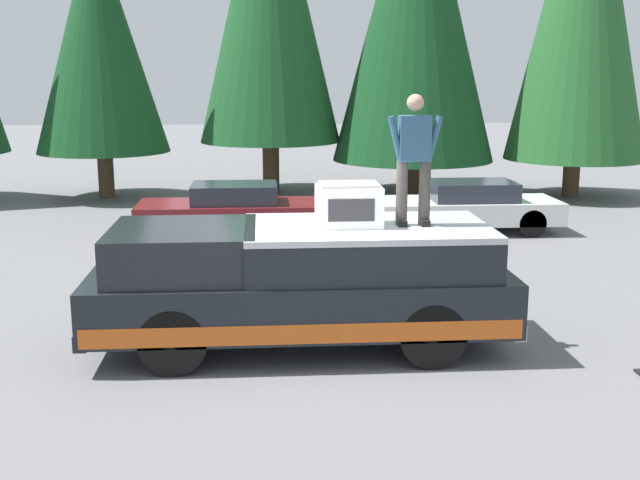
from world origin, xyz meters
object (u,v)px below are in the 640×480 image
(pickup_truck, at_px, (301,283))
(parked_car_maroon, at_px, (231,210))
(person_on_truck_bed, at_px, (414,156))
(compressor_unit, at_px, (349,205))
(parked_car_white, at_px, (468,207))

(pickup_truck, bearing_deg, parked_car_maroon, 8.97)
(pickup_truck, distance_m, parked_car_maroon, 7.54)
(pickup_truck, height_order, parked_car_maroon, pickup_truck)
(person_on_truck_bed, relative_size, parked_car_maroon, 0.41)
(compressor_unit, height_order, parked_car_maroon, compressor_unit)
(pickup_truck, relative_size, compressor_unit, 6.60)
(compressor_unit, relative_size, parked_car_white, 0.20)
(parked_car_maroon, bearing_deg, parked_car_white, -90.02)
(person_on_truck_bed, bearing_deg, pickup_truck, 88.47)
(parked_car_maroon, bearing_deg, person_on_truck_bed, -160.54)
(person_on_truck_bed, height_order, parked_car_maroon, person_on_truck_bed)
(pickup_truck, relative_size, person_on_truck_bed, 3.28)
(pickup_truck, relative_size, parked_car_white, 1.35)
(person_on_truck_bed, distance_m, parked_car_white, 8.21)
(pickup_truck, height_order, person_on_truck_bed, person_on_truck_bed)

